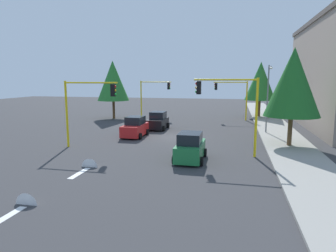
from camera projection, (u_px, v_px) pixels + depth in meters
ground_plane at (171, 137)px, 29.14m from camera, size 120.00×120.00×0.00m
sidewalk_kerb at (278, 132)px, 31.67m from camera, size 80.00×4.00×0.15m
lane_arrow_near at (86, 169)px, 18.69m from camera, size 2.40×1.10×1.10m
lane_arrow_mid at (19, 210)px, 12.91m from camera, size 2.40×1.10×1.10m
traffic_signal_near_right at (87, 101)px, 23.99m from camera, size 0.36×4.59×5.47m
traffic_signal_far_left at (233, 93)px, 40.83m from camera, size 0.36×4.59×5.34m
traffic_signal_near_left at (231, 101)px, 21.50m from camera, size 0.36×4.59×5.71m
traffic_signal_far_right at (153, 92)px, 43.27m from camera, size 0.36×4.59×5.36m
street_lamp_curbside at (268, 92)px, 29.96m from camera, size 2.15×0.28×7.00m
tree_opposite_side at (113, 81)px, 42.26m from camera, size 4.48×4.48×8.19m
tree_roadside_near at (293, 82)px, 24.11m from camera, size 4.45×4.45×8.13m
tree_roadside_far at (260, 81)px, 43.61m from camera, size 4.43×4.43×8.11m
car_red at (135, 128)px, 29.33m from camera, size 3.78×2.07×1.98m
car_black at (158, 121)px, 33.71m from camera, size 3.70×2.10×1.98m
car_green at (190, 148)px, 20.68m from camera, size 3.85×2.03×1.98m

